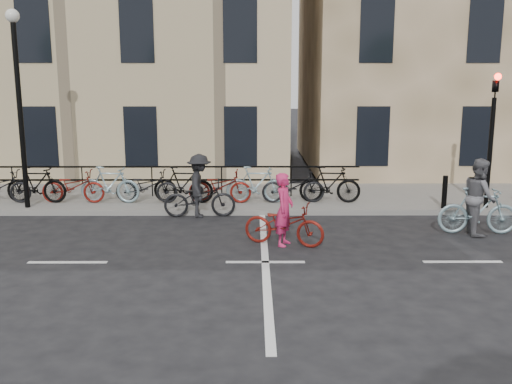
{
  "coord_description": "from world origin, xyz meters",
  "views": [
    {
      "loc": [
        -0.24,
        -11.02,
        3.65
      ],
      "look_at": [
        -0.18,
        1.76,
        1.1
      ],
      "focal_mm": 40.0,
      "sensor_mm": 36.0,
      "label": 1
    }
  ],
  "objects_px": {
    "cyclist_grey": "(479,204)",
    "traffic_light": "(492,124)",
    "cyclist_dark": "(200,192)",
    "cyclist_pink": "(284,220)",
    "lamp_post": "(18,85)"
  },
  "relations": [
    {
      "from": "cyclist_pink",
      "to": "cyclist_dark",
      "type": "relative_size",
      "value": 1.0
    },
    {
      "from": "cyclist_pink",
      "to": "lamp_post",
      "type": "bearing_deg",
      "value": 84.47
    },
    {
      "from": "traffic_light",
      "to": "lamp_post",
      "type": "distance_m",
      "value": 12.74
    },
    {
      "from": "cyclist_pink",
      "to": "cyclist_dark",
      "type": "xyz_separation_m",
      "value": [
        -2.12,
        2.67,
        0.1
      ]
    },
    {
      "from": "cyclist_pink",
      "to": "cyclist_grey",
      "type": "height_order",
      "value": "cyclist_grey"
    },
    {
      "from": "traffic_light",
      "to": "lamp_post",
      "type": "bearing_deg",
      "value": 179.73
    },
    {
      "from": "traffic_light",
      "to": "cyclist_dark",
      "type": "distance_m",
      "value": 8.09
    },
    {
      "from": "traffic_light",
      "to": "cyclist_grey",
      "type": "xyz_separation_m",
      "value": [
        -1.1,
        -2.2,
        -1.72
      ]
    },
    {
      "from": "traffic_light",
      "to": "lamp_post",
      "type": "xyz_separation_m",
      "value": [
        -12.7,
        0.06,
        1.04
      ]
    },
    {
      "from": "cyclist_grey",
      "to": "cyclist_dark",
      "type": "height_order",
      "value": "cyclist_grey"
    },
    {
      "from": "cyclist_grey",
      "to": "cyclist_dark",
      "type": "bearing_deg",
      "value": 78.44
    },
    {
      "from": "traffic_light",
      "to": "cyclist_grey",
      "type": "relative_size",
      "value": 2.04
    },
    {
      "from": "cyclist_grey",
      "to": "traffic_light",
      "type": "bearing_deg",
      "value": -23.47
    },
    {
      "from": "cyclist_pink",
      "to": "cyclist_grey",
      "type": "xyz_separation_m",
      "value": [
        4.66,
        0.91,
        0.17
      ]
    },
    {
      "from": "traffic_light",
      "to": "cyclist_pink",
      "type": "height_order",
      "value": "traffic_light"
    }
  ]
}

